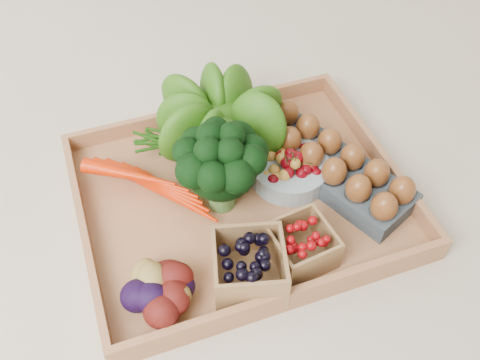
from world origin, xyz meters
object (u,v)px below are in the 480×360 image
object	(u,v)px
tray	(240,199)
cherry_bowl	(290,170)
egg_carton	(329,169)
broccoli	(221,180)

from	to	relation	value
tray	cherry_bowl	xyz separation A→B (m)	(0.10, 0.01, 0.03)
egg_carton	broccoli	bearing A→B (deg)	155.06
cherry_bowl	tray	bearing A→B (deg)	-172.14
cherry_bowl	egg_carton	world-z (taller)	same
tray	egg_carton	bearing A→B (deg)	-2.33
broccoli	tray	bearing A→B (deg)	4.60
tray	egg_carton	size ratio (longest dim) A/B	1.75
broccoli	cherry_bowl	size ratio (longest dim) A/B	1.11
tray	egg_carton	world-z (taller)	egg_carton
tray	broccoli	distance (m)	0.08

